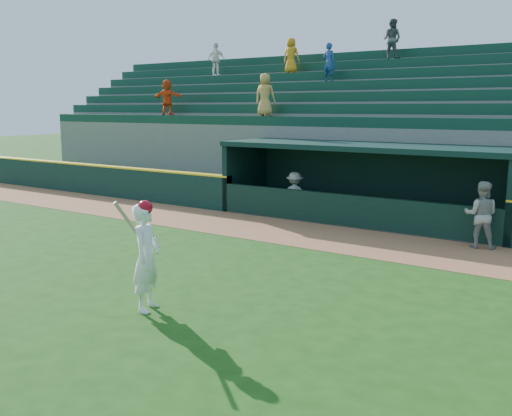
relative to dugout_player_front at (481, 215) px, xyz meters
name	(u,v)px	position (x,y,z in m)	size (l,w,h in m)	color
ground	(214,279)	(-3.99, -6.06, -0.87)	(120.00, 120.00, 0.00)	#1B4711
warning_track	(322,236)	(-3.99, -1.16, -0.87)	(40.00, 3.00, 0.01)	#995F3D
field_wall_left	(83,179)	(-16.24, 0.49, -0.27)	(15.50, 0.30, 1.20)	black
wall_stripe_left	(83,164)	(-16.24, 0.49, 0.36)	(15.50, 0.32, 0.06)	yellow
dugout_player_front	(481,215)	(0.00, 0.00, 0.00)	(0.85, 0.66, 1.74)	#989893
dugout_player_inside	(295,195)	(-6.07, 0.85, -0.12)	(0.98, 0.56, 1.51)	#989893
dugout	(368,178)	(-3.99, 1.95, 0.49)	(9.40, 2.80, 2.46)	slate
stands	(416,139)	(-3.99, 6.51, 1.52)	(34.50, 6.31, 7.11)	slate
batter_at_plate	(146,256)	(-3.82, -8.18, 0.13)	(0.69, 0.86, 2.02)	white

